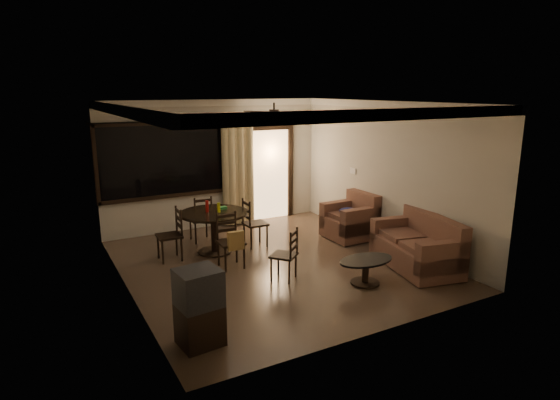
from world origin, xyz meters
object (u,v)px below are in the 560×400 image
dining_chair_west (170,245)px  dining_chair_east (255,232)px  dining_table (214,221)px  side_chair (284,264)px  tv_cabinet (199,307)px  dining_chair_north (201,227)px  sofa (419,247)px  dining_chair_south (231,251)px  armchair (352,220)px  coffee_table (366,267)px

dining_chair_west → dining_chair_east: same height
dining_table → side_chair: bearing=-73.4°
tv_cabinet → dining_chair_north: bearing=64.7°
dining_table → sofa: (2.82, -2.41, -0.26)m
dining_chair_north → sofa: (2.80, -3.19, 0.07)m
dining_chair_east → dining_chair_south: bearing=135.7°
dining_table → dining_chair_north: dining_table is taller
dining_chair_east → armchair: size_ratio=1.04×
dining_chair_east → side_chair: size_ratio=1.10×
dining_chair_west → dining_chair_north: 1.15m
dining_table → dining_chair_south: dining_table is taller
sofa → dining_chair_east: bearing=142.1°
dining_chair_north → side_chair: dining_chair_north is taller
coffee_table → side_chair: side_chair is taller
dining_chair_north → tv_cabinet: tv_cabinet is taller
dining_chair_north → tv_cabinet: size_ratio=0.99×
side_chair → coffee_table: bearing=103.3°
dining_chair_west → dining_chair_north: (0.86, 0.77, 0.00)m
sofa → tv_cabinet: bearing=-159.8°
coffee_table → dining_chair_north: bearing=114.9°
dining_chair_east → tv_cabinet: 3.68m
dining_chair_south → tv_cabinet: bearing=-120.2°
dining_chair_north → coffee_table: size_ratio=1.01×
dining_chair_east → tv_cabinet: tv_cabinet is taller
dining_chair_south → side_chair: dining_chair_south is taller
dining_chair_west → armchair: size_ratio=1.04×
dining_chair_west → dining_chair_south: bearing=44.3°
dining_chair_west → dining_chair_east: (1.67, -0.04, 0.00)m
dining_chair_south → tv_cabinet: (-1.31, -2.13, 0.18)m
dining_table → armchair: 2.88m
dining_chair_north → armchair: size_ratio=1.04×
coffee_table → dining_chair_west: bearing=133.2°
dining_chair_north → coffee_table: (1.54, -3.32, -0.01)m
dining_chair_west → dining_table: bearing=90.1°
dining_chair_east → coffee_table: dining_chair_east is taller
dining_chair_east → tv_cabinet: (-2.17, -2.97, 0.20)m
dining_table → dining_chair_east: size_ratio=1.33×
dining_chair_north → sofa: bearing=132.8°
dining_table → dining_chair_west: (-0.84, 0.02, -0.34)m
dining_table → dining_chair_north: (0.02, 0.79, -0.34)m
armchair → dining_chair_east: bearing=165.4°
dining_chair_east → dining_chair_west: bearing=90.0°
sofa → dining_chair_south: bearing=163.7°
dining_chair_north → dining_chair_south: bearing=90.0°
dining_chair_north → sofa: 4.25m
dining_table → armchair: (2.82, -0.52, -0.24)m
dining_chair_east → dining_chair_south: (-0.86, -0.84, 0.02)m
dining_chair_north → side_chair: bearing=102.7°
dining_chair_south → coffee_table: dining_chair_south is taller
dining_chair_west → sofa: bearing=57.9°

